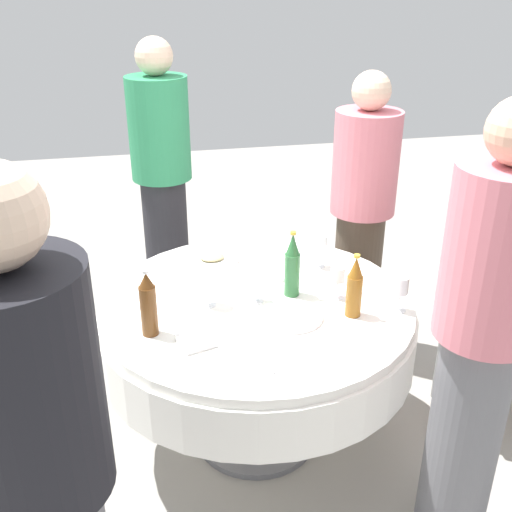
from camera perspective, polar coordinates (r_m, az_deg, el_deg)
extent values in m
plane|color=gray|center=(3.00, 0.00, -16.55)|extent=(10.00, 10.00, 0.00)
cylinder|color=white|center=(2.57, 0.00, -4.56)|extent=(1.32, 1.32, 0.04)
cylinder|color=white|center=(2.64, 0.00, -7.00)|extent=(1.35, 1.35, 0.22)
cylinder|color=slate|center=(2.84, 0.00, -12.96)|extent=(0.14, 0.14, 0.48)
cylinder|color=slate|center=(2.99, 0.00, -16.34)|extent=(0.56, 0.56, 0.03)
cylinder|color=#2D6B38|center=(2.57, 3.41, -1.75)|extent=(0.07, 0.07, 0.19)
cone|color=#2D6B38|center=(2.51, 3.49, 1.11)|extent=(0.06, 0.06, 0.09)
cylinder|color=gold|center=(2.49, 3.53, 2.18)|extent=(0.02, 0.02, 0.01)
cylinder|color=#8C5619|center=(2.45, 9.19, -3.73)|extent=(0.06, 0.06, 0.17)
cone|color=#8C5619|center=(2.39, 9.41, -1.04)|extent=(0.06, 0.06, 0.08)
cylinder|color=gold|center=(2.37, 9.49, 0.00)|extent=(0.02, 0.02, 0.01)
cylinder|color=#593314|center=(2.32, -10.05, -5.08)|extent=(0.06, 0.06, 0.20)
cone|color=#593314|center=(2.26, -10.30, -2.23)|extent=(0.06, 0.06, 0.06)
cylinder|color=silver|center=(2.25, -10.37, -1.44)|extent=(0.03, 0.03, 0.01)
cylinder|color=white|center=(2.56, 13.23, -4.95)|extent=(0.06, 0.06, 0.00)
cylinder|color=white|center=(2.54, 13.32, -4.17)|extent=(0.01, 0.01, 0.08)
cylinder|color=white|center=(2.50, 13.49, -2.67)|extent=(0.06, 0.06, 0.07)
cylinder|color=white|center=(2.60, 7.60, -3.86)|extent=(0.06, 0.06, 0.00)
cylinder|color=white|center=(2.58, 7.65, -3.08)|extent=(0.01, 0.01, 0.08)
cylinder|color=white|center=(2.55, 7.74, -1.68)|extent=(0.06, 0.06, 0.07)
cylinder|color=maroon|center=(2.56, 7.71, -2.04)|extent=(0.05, 0.05, 0.03)
cylinder|color=white|center=(2.86, 5.87, -0.95)|extent=(0.06, 0.06, 0.00)
cylinder|color=white|center=(2.84, 5.91, -0.17)|extent=(0.01, 0.01, 0.08)
cylinder|color=white|center=(2.81, 5.98, 1.26)|extent=(0.07, 0.07, 0.07)
cylinder|color=maroon|center=(2.81, 5.96, 0.89)|extent=(0.06, 0.06, 0.03)
cylinder|color=white|center=(2.55, -0.03, -4.24)|extent=(0.06, 0.06, 0.00)
cylinder|color=white|center=(2.54, -0.03, -3.58)|extent=(0.01, 0.01, 0.06)
cylinder|color=white|center=(2.51, -0.03, -2.30)|extent=(0.06, 0.06, 0.07)
cylinder|color=white|center=(2.53, -4.45, -4.62)|extent=(0.06, 0.06, 0.00)
cylinder|color=white|center=(2.51, -4.49, -3.78)|extent=(0.01, 0.01, 0.08)
cylinder|color=white|center=(2.47, -4.55, -2.23)|extent=(0.08, 0.08, 0.07)
cylinder|color=white|center=(2.89, -4.15, -0.40)|extent=(0.25, 0.25, 0.02)
ellipsoid|color=tan|center=(2.89, -4.16, -0.08)|extent=(0.11, 0.10, 0.02)
cylinder|color=white|center=(2.44, 3.33, -5.67)|extent=(0.25, 0.25, 0.02)
cylinder|color=white|center=(2.79, 1.61, -1.42)|extent=(0.21, 0.21, 0.02)
cube|color=silver|center=(2.20, 0.89, -9.69)|extent=(0.03, 0.18, 0.00)
cube|color=silver|center=(2.56, -11.85, -4.76)|extent=(0.18, 0.07, 0.00)
cube|color=silver|center=(2.77, 8.44, -2.05)|extent=(0.09, 0.17, 0.00)
cube|color=white|center=(2.29, -5.69, -7.94)|extent=(0.15, 0.15, 0.02)
cylinder|color=black|center=(1.43, -21.01, -11.36)|extent=(0.34, 0.34, 0.57)
cylinder|color=#26262B|center=(3.71, -8.33, 0.55)|extent=(0.26, 0.26, 0.92)
cylinder|color=#2D8C59|center=(3.47, -9.11, 11.75)|extent=(0.34, 0.34, 0.57)
sphere|color=beige|center=(3.40, -9.58, 18.07)|extent=(0.20, 0.20, 0.20)
cylinder|color=#4C3F33|center=(3.45, 9.41, -2.32)|extent=(0.26, 0.26, 0.84)
cylinder|color=#D8727F|center=(3.19, 10.29, 8.61)|extent=(0.34, 0.34, 0.53)
sphere|color=beige|center=(3.11, 10.82, 15.04)|extent=(0.20, 0.20, 0.20)
cylinder|color=slate|center=(2.43, 18.90, -15.94)|extent=(0.26, 0.26, 0.90)
cylinder|color=#D8727F|center=(2.04, 21.80, 0.04)|extent=(0.34, 0.34, 0.58)
cube|color=brown|center=(3.05, 21.55, -7.24)|extent=(0.43, 0.43, 0.04)
cube|color=brown|center=(2.87, 19.05, -4.10)|extent=(0.07, 0.40, 0.42)
cylinder|color=gray|center=(3.37, 22.16, -8.78)|extent=(0.03, 0.03, 0.43)
cylinder|color=gray|center=(2.99, 19.39, -13.15)|extent=(0.03, 0.03, 0.43)
cylinder|color=gray|center=(3.23, 16.81, -9.53)|extent=(0.03, 0.03, 0.43)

